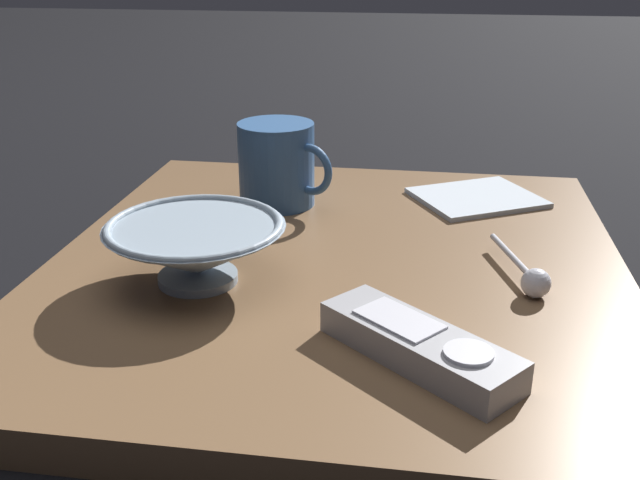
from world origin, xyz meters
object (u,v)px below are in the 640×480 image
object	(u,v)px
cereal_bowl	(196,248)
tv_remote_near	(419,345)
coffee_mug	(278,164)
folded_napkin	(477,198)
teaspoon	(532,279)

from	to	relation	value
cereal_bowl	tv_remote_near	xyz separation A→B (m)	(0.21, -0.11, -0.02)
coffee_mug	folded_napkin	bearing A→B (deg)	12.05
tv_remote_near	folded_napkin	xyz separation A→B (m)	(0.06, 0.38, -0.01)
teaspoon	folded_napkin	bearing A→B (deg)	98.37
cereal_bowl	coffee_mug	distance (m)	0.23
tv_remote_near	folded_napkin	distance (m)	0.39
cereal_bowl	teaspoon	bearing A→B (deg)	4.49
cereal_bowl	folded_napkin	bearing A→B (deg)	45.63
teaspoon	folded_napkin	size ratio (longest dim) A/B	0.66
coffee_mug	folded_napkin	xyz separation A→B (m)	(0.24, 0.05, -0.05)
tv_remote_near	cereal_bowl	bearing A→B (deg)	152.39
teaspoon	tv_remote_near	world-z (taller)	tv_remote_near
cereal_bowl	folded_napkin	distance (m)	0.38
folded_napkin	coffee_mug	bearing A→B (deg)	-167.95
teaspoon	tv_remote_near	xyz separation A→B (m)	(-0.10, -0.13, 0.00)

